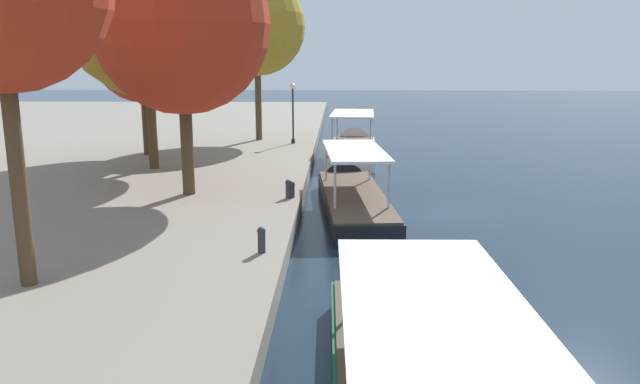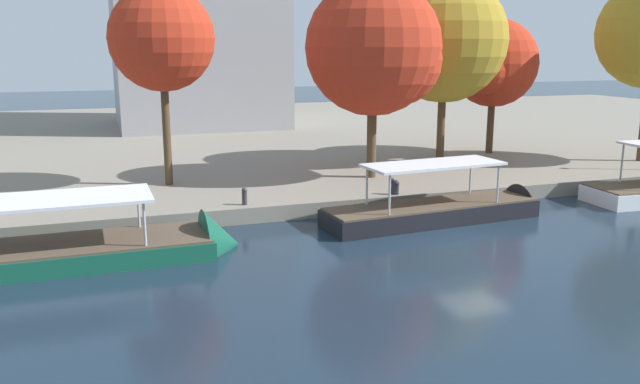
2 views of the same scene
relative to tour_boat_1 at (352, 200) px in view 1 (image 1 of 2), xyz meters
The scene contains 11 objects.
ground_plane 4.23m from the tour_boat_1, 105.93° to the right, with size 220.00×220.00×0.00m, color #192838.
tour_boat_1 is the anchor object (origin of this frame).
tour_boat_2 14.97m from the tour_boat_1, ahead, with size 11.82×3.55×4.22m.
mooring_bollard_0 3.33m from the tour_boat_1, 121.08° to the left, with size 0.23×0.23×0.82m.
mooring_bollard_1 3.15m from the tour_boat_1, 120.16° to the left, with size 0.33×0.33×0.73m.
mooring_bollard_2 9.67m from the tour_boat_1, 162.15° to the left, with size 0.26×0.26×0.82m.
lamp_post 16.52m from the tour_boat_1, 13.53° to the left, with size 0.41×0.41×4.20m.
tree_1 21.07m from the tour_boat_1, 19.18° to the left, with size 7.04×6.92×11.55m.
tree_2 14.48m from the tour_boat_1, 64.56° to the left, with size 8.19×7.83×11.60m.
tree_4 10.50m from the tour_boat_1, 95.18° to the left, with size 7.46×7.46×10.94m.
tree_5 17.23m from the tour_boat_1, 50.78° to the left, with size 6.00×5.96×9.16m.
Camera 1 is at (-25.76, 4.71, 6.53)m, focal length 34.19 mm.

